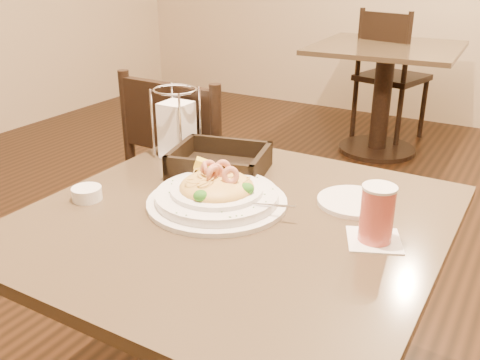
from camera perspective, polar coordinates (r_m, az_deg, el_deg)
The scene contains 10 objects.
main_table at distance 1.34m, azimuth -0.44°, elevation -12.50°, with size 0.90×0.90×0.72m.
background_table at distance 3.72m, azimuth 15.08°, elevation 10.22°, with size 0.95×0.95×0.72m.
dining_chair_near at distance 1.90m, azimuth -4.64°, elevation -1.26°, with size 0.44×0.44×0.93m.
dining_chair_far at distance 4.00m, azimuth 15.64°, elevation 11.04°, with size 0.51×0.51×0.93m.
pasta_bowl at distance 1.26m, azimuth -2.49°, elevation -1.37°, with size 0.37×0.33×0.11m.
drink_glass at distance 1.13m, azimuth 14.40°, elevation -3.56°, with size 0.14×0.14×0.12m.
bread_basket at distance 1.45m, azimuth -2.17°, elevation 1.67°, with size 0.28×0.25×0.07m.
napkin_caddy at distance 1.57m, azimuth -6.75°, elevation 5.62°, with size 0.13×0.13×0.20m.
side_plate at distance 1.30m, azimuth 12.09°, elevation -2.28°, with size 0.18×0.18×0.01m, color white.
butter_ramekin at distance 1.34m, azimuth -16.02°, elevation -1.40°, with size 0.07×0.07×0.03m, color white.
Camera 1 is at (0.56, -0.94, 1.28)m, focal length 40.00 mm.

